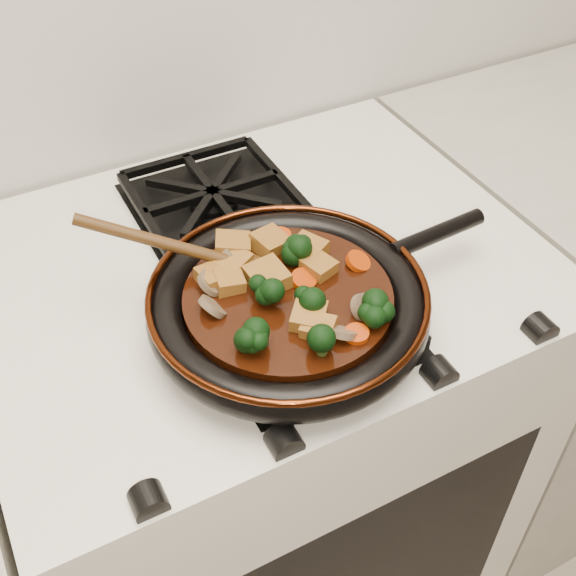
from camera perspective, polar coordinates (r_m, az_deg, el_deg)
name	(u,v)px	position (r m, az deg, el deg)	size (l,w,h in m)	color
stove	(263,450)	(1.32, -2.00, -12.69)	(0.76, 0.60, 0.90)	silver
burner_grate_front	(304,320)	(0.88, 1.30, -2.53)	(0.23, 0.23, 0.03)	black
burner_grate_back	(213,198)	(1.07, -5.94, 7.10)	(0.23, 0.23, 0.03)	black
skillet	(290,303)	(0.85, 0.13, -1.22)	(0.46, 0.34, 0.05)	black
braising_sauce	(288,301)	(0.85, 0.00, -1.03)	(0.25, 0.25, 0.02)	black
tofu_cube_0	(229,281)	(0.85, -4.69, 0.52)	(0.04, 0.03, 0.02)	brown
tofu_cube_1	(267,278)	(0.85, -1.64, 0.82)	(0.04, 0.05, 0.02)	brown
tofu_cube_2	(318,328)	(0.80, 2.41, -3.21)	(0.04, 0.03, 0.02)	brown
tofu_cube_3	(309,317)	(0.81, 1.64, -2.34)	(0.04, 0.04, 0.02)	brown
tofu_cube_4	(233,247)	(0.90, -4.40, 3.27)	(0.04, 0.04, 0.02)	brown
tofu_cube_5	(270,243)	(0.90, -1.44, 3.60)	(0.04, 0.04, 0.02)	brown
tofu_cube_6	(234,264)	(0.87, -4.30, 1.92)	(0.04, 0.03, 0.02)	brown
tofu_cube_7	(308,250)	(0.89, 1.56, 3.02)	(0.04, 0.04, 0.02)	brown
tofu_cube_8	(319,267)	(0.87, 2.44, 1.67)	(0.04, 0.03, 0.02)	brown
tofu_cube_9	(215,277)	(0.86, -5.82, 0.86)	(0.04, 0.04, 0.02)	brown
broccoli_floret_0	(264,292)	(0.83, -1.94, -0.32)	(0.06, 0.06, 0.06)	black
broccoli_floret_1	(371,314)	(0.81, 6.58, -2.03)	(0.06, 0.06, 0.05)	black
broccoli_floret_2	(257,340)	(0.78, -2.47, -4.14)	(0.06, 0.06, 0.06)	black
broccoli_floret_3	(306,303)	(0.82, 1.42, -1.20)	(0.06, 0.06, 0.05)	black
broccoli_floret_4	(322,346)	(0.77, 2.72, -4.59)	(0.06, 0.06, 0.05)	black
broccoli_floret_5	(295,252)	(0.88, 0.56, 2.88)	(0.06, 0.06, 0.05)	black
carrot_coin_0	(358,261)	(0.88, 5.56, 2.10)	(0.03, 0.03, 0.01)	#AD3004
carrot_coin_1	(304,279)	(0.85, 1.25, 0.68)	(0.03, 0.03, 0.01)	#AD3004
carrot_coin_2	(280,236)	(0.92, -0.62, 4.14)	(0.03, 0.03, 0.01)	#AD3004
carrot_coin_3	(220,260)	(0.88, -5.39, 2.20)	(0.03, 0.03, 0.01)	#AD3004
carrot_coin_4	(357,334)	(0.80, 5.44, -3.64)	(0.03, 0.03, 0.01)	#AD3004
mushroom_slice_0	(234,256)	(0.89, -4.32, 2.51)	(0.04, 0.04, 0.01)	brown
mushroom_slice_1	(342,333)	(0.79, 4.33, -3.55)	(0.03, 0.03, 0.01)	brown
mushroom_slice_2	(363,308)	(0.82, 5.96, -1.55)	(0.03, 0.03, 0.01)	brown
mushroom_slice_3	(212,283)	(0.85, -5.99, 0.40)	(0.04, 0.04, 0.01)	brown
mushroom_slice_4	(213,307)	(0.82, -5.98, -1.50)	(0.04, 0.04, 0.01)	brown
wooden_spoon	(200,253)	(0.87, -6.98, 2.77)	(0.13, 0.09, 0.20)	#43280E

